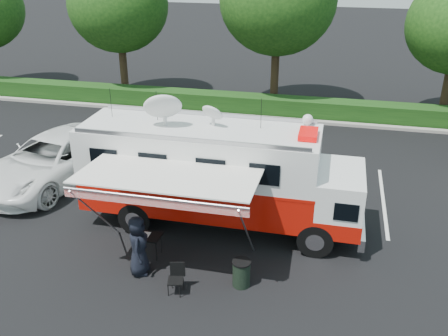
# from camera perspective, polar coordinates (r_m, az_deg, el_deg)

# --- Properties ---
(ground_plane) EXTENTS (120.00, 120.00, 0.00)m
(ground_plane) POSITION_cam_1_polar(r_m,az_deg,el_deg) (17.10, -0.38, -6.48)
(ground_plane) COLOR black
(ground_plane) RESTS_ON ground
(back_border) EXTENTS (60.00, 6.14, 8.87)m
(back_border) POSITION_cam_1_polar(r_m,az_deg,el_deg) (27.46, 8.53, 16.51)
(back_border) COLOR #9E998E
(back_border) RESTS_ON ground_plane
(stall_lines) EXTENTS (24.12, 5.50, 0.01)m
(stall_lines) POSITION_cam_1_polar(r_m,az_deg,el_deg) (19.75, 0.22, -1.87)
(stall_lines) COLOR silver
(stall_lines) RESTS_ON ground_plane
(command_truck) EXTENTS (9.20, 2.53, 4.42)m
(command_truck) POSITION_cam_1_polar(r_m,az_deg,el_deg) (16.21, -0.67, -0.73)
(command_truck) COLOR black
(command_truck) RESTS_ON ground_plane
(awning) EXTENTS (5.02, 2.60, 3.03)m
(awning) POSITION_cam_1_polar(r_m,az_deg,el_deg) (13.75, -6.62, -1.44)
(awning) COLOR silver
(awning) RESTS_ON ground_plane
(white_suv) EXTENTS (4.45, 7.19, 1.86)m
(white_suv) POSITION_cam_1_polar(r_m,az_deg,el_deg) (21.18, -18.59, -1.34)
(white_suv) COLOR white
(white_suv) RESTS_ON ground_plane
(person) EXTENTS (0.78, 1.01, 1.84)m
(person) POSITION_cam_1_polar(r_m,az_deg,el_deg) (15.09, -9.51, -11.66)
(person) COLOR black
(person) RESTS_ON ground_plane
(folding_table) EXTENTS (0.86, 0.62, 0.72)m
(folding_table) POSITION_cam_1_polar(r_m,az_deg,el_deg) (15.40, -8.76, -7.77)
(folding_table) COLOR black
(folding_table) RESTS_ON ground_plane
(folding_chair) EXTENTS (0.50, 0.52, 0.88)m
(folding_chair) POSITION_cam_1_polar(r_m,az_deg,el_deg) (13.98, -5.44, -12.11)
(folding_chair) COLOR black
(folding_chair) RESTS_ON ground_plane
(trash_bin) EXTENTS (0.53, 0.53, 0.80)m
(trash_bin) POSITION_cam_1_polar(r_m,az_deg,el_deg) (14.19, 2.00, -11.92)
(trash_bin) COLOR black
(trash_bin) RESTS_ON ground_plane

